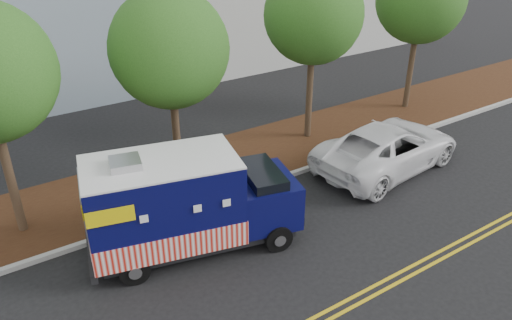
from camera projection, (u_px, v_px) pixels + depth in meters
ground at (229, 225)px, 15.38m from camera, size 120.00×120.00×0.00m
curb at (207, 202)px, 16.38m from camera, size 120.00×0.18×0.15m
mulch_strip at (179, 176)px, 17.93m from camera, size 120.00×4.00×0.15m
centerline_near at (322, 313)px, 12.08m from camera, size 120.00×0.10×0.01m
centerline_far at (329, 320)px, 11.90m from camera, size 120.00×0.10×0.01m
tree_b at (169, 49)px, 15.40m from camera, size 3.74×3.74×6.68m
tree_c at (314, 15)px, 18.57m from camera, size 3.75×3.75×6.99m
sign_post at (99, 194)px, 14.71m from camera, size 0.06×0.06×2.40m
food_truck at (183, 206)px, 13.71m from camera, size 6.24×3.44×3.12m
white_car at (388, 147)px, 18.30m from camera, size 6.38×3.47×1.70m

